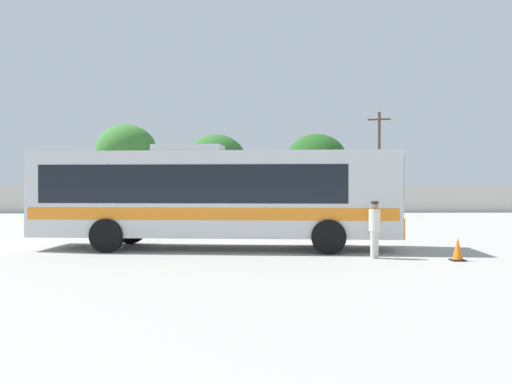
# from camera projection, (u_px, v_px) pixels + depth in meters

# --- Properties ---
(ground_plane) EXTENTS (300.00, 300.00, 0.00)m
(ground_plane) POSITION_uv_depth(u_px,v_px,m) (246.00, 225.00, 28.15)
(ground_plane) COLOR #A3A099
(perimeter_wall) EXTENTS (80.00, 0.30, 2.02)m
(perimeter_wall) POSITION_uv_depth(u_px,v_px,m) (243.00, 200.00, 40.83)
(perimeter_wall) COLOR beige
(perimeter_wall) RESTS_ON ground_plane
(coach_bus_silver_orange) EXTENTS (11.80, 3.71, 3.36)m
(coach_bus_silver_orange) POSITION_uv_depth(u_px,v_px,m) (211.00, 193.00, 17.36)
(coach_bus_silver_orange) COLOR silver
(coach_bus_silver_orange) RESTS_ON ground_plane
(attendant_by_bus_door) EXTENTS (0.45, 0.45, 1.61)m
(attendant_by_bus_door) POSITION_uv_depth(u_px,v_px,m) (375.00, 226.00, 15.00)
(attendant_by_bus_door) COLOR silver
(attendant_by_bus_door) RESTS_ON ground_plane
(parked_car_leftmost_black) EXTENTS (4.48, 2.20, 1.44)m
(parked_car_leftmost_black) POSITION_uv_depth(u_px,v_px,m) (109.00, 205.00, 35.94)
(parked_car_leftmost_black) COLOR black
(parked_car_leftmost_black) RESTS_ON ground_plane
(parked_car_second_red) EXTENTS (4.53, 2.10, 1.53)m
(parked_car_second_red) POSITION_uv_depth(u_px,v_px,m) (202.00, 204.00, 36.30)
(parked_car_second_red) COLOR red
(parked_car_second_red) RESTS_ON ground_plane
(utility_pole_near) EXTENTS (1.76, 0.64, 8.03)m
(utility_pole_near) POSITION_uv_depth(u_px,v_px,m) (379.00, 159.00, 43.11)
(utility_pole_near) COLOR #4C3823
(utility_pole_near) RESTS_ON ground_plane
(roadside_tree_left) EXTENTS (4.89, 4.89, 7.12)m
(roadside_tree_left) POSITION_uv_depth(u_px,v_px,m) (126.00, 150.00, 43.92)
(roadside_tree_left) COLOR brown
(roadside_tree_left) RESTS_ON ground_plane
(roadside_tree_midleft) EXTENTS (4.84, 4.84, 6.30)m
(roadside_tree_midleft) POSITION_uv_depth(u_px,v_px,m) (216.00, 159.00, 43.92)
(roadside_tree_midleft) COLOR brown
(roadside_tree_midleft) RESTS_ON ground_plane
(roadside_tree_midright) EXTENTS (5.04, 5.04, 6.42)m
(roadside_tree_midright) POSITION_uv_depth(u_px,v_px,m) (317.00, 160.00, 44.73)
(roadside_tree_midright) COLOR brown
(roadside_tree_midright) RESTS_ON ground_plane
(traffic_cone_on_apron) EXTENTS (0.36, 0.36, 0.64)m
(traffic_cone_on_apron) POSITION_uv_depth(u_px,v_px,m) (458.00, 249.00, 14.51)
(traffic_cone_on_apron) COLOR black
(traffic_cone_on_apron) RESTS_ON ground_plane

